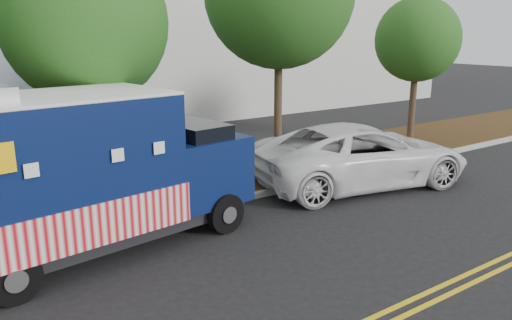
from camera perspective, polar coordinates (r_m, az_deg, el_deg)
ground at (r=10.94m, az=-9.35°, el=-9.21°), size 120.00×120.00×0.00m
curb at (r=12.10m, az=-12.26°, el=-6.60°), size 120.00×0.18×0.15m
mulch_strip at (r=13.96m, az=-15.63°, el=-3.94°), size 120.00×4.00×0.15m
tree_b at (r=13.00m, az=-18.98°, el=14.59°), size 3.97×3.97×6.55m
tree_d at (r=20.66m, az=17.97°, el=12.93°), size 3.24×3.24×5.68m
sign_post at (r=11.79m, az=-21.98°, el=-2.14°), size 0.06×0.06×2.40m
food_truck at (r=10.39m, az=-19.30°, el=-1.94°), size 6.83×3.28×3.46m
white_car at (r=14.76m, az=11.84°, el=0.58°), size 6.92×4.26×1.79m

